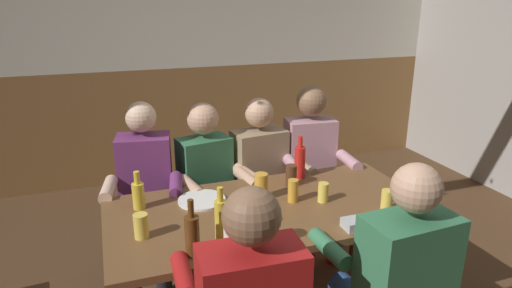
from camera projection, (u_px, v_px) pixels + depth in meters
back_wall_wainscot at (186, 122)px, 4.82m from camera, size 5.72×0.12×1.18m
dining_table at (270, 224)px, 2.55m from camera, size 1.80×0.89×0.75m
person_0 at (146, 189)px, 2.94m from camera, size 0.53×0.58×1.25m
person_1 at (210, 182)px, 3.08m from camera, size 0.54×0.57×1.21m
person_2 at (264, 175)px, 3.20m from camera, size 0.55×0.56×1.21m
person_3 at (312, 163)px, 3.32m from camera, size 0.52×0.54×1.27m
person_5 at (395, 272)px, 2.04m from camera, size 0.56×0.55×1.24m
condiment_caddy at (357, 224)px, 2.28m from camera, size 0.14×0.10×0.05m
plate_0 at (202, 200)px, 2.59m from camera, size 0.28×0.28×0.01m
bottle_0 at (138, 194)px, 2.48m from camera, size 0.07×0.07×0.22m
bottle_1 at (192, 234)px, 2.02m from camera, size 0.07×0.07×0.28m
bottle_2 at (221, 219)px, 2.14m from camera, size 0.06×0.06×0.28m
bottle_3 at (300, 161)px, 2.90m from camera, size 0.07×0.07×0.28m
pint_glass_0 at (231, 235)px, 2.08m from camera, size 0.07×0.07×0.15m
pint_glass_1 at (387, 201)px, 2.46m from camera, size 0.06×0.06×0.12m
pint_glass_2 at (291, 175)px, 2.78m from camera, size 0.07×0.07×0.14m
pint_glass_3 at (141, 226)px, 2.18m from camera, size 0.07×0.07×0.13m
pint_glass_4 at (323, 192)px, 2.57m from camera, size 0.06×0.06×0.11m
pint_glass_5 at (269, 231)px, 2.12m from camera, size 0.08×0.08×0.14m
pint_glass_6 at (261, 186)px, 2.60m from camera, size 0.08×0.08×0.16m
pint_glass_7 at (293, 191)px, 2.57m from camera, size 0.06×0.06×0.13m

